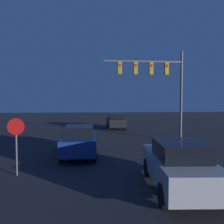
{
  "coord_description": "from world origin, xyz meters",
  "views": [
    {
      "loc": [
        -1.02,
        2.87,
        2.94
      ],
      "look_at": [
        0.0,
        14.24,
        2.37
      ],
      "focal_mm": 35.0,
      "sensor_mm": 36.0,
      "label": 1
    }
  ],
  "objects_px": {
    "car_near": "(178,165)",
    "car_far": "(116,121)",
    "car_mid": "(79,140)",
    "stop_sign": "(16,136)",
    "traffic_signal_mast": "(157,78)"
  },
  "relations": [
    {
      "from": "car_far",
      "to": "stop_sign",
      "type": "xyz_separation_m",
      "value": [
        -5.46,
        -14.2,
        0.72
      ]
    },
    {
      "from": "car_far",
      "to": "car_near",
      "type": "bearing_deg",
      "value": -89.41
    },
    {
      "from": "car_far",
      "to": "traffic_signal_mast",
      "type": "xyz_separation_m",
      "value": [
        2.34,
        -7.15,
        3.82
      ]
    },
    {
      "from": "car_near",
      "to": "car_far",
      "type": "relative_size",
      "value": 1.02
    },
    {
      "from": "car_near",
      "to": "car_far",
      "type": "bearing_deg",
      "value": 95.51
    },
    {
      "from": "car_mid",
      "to": "car_far",
      "type": "bearing_deg",
      "value": 73.86
    },
    {
      "from": "stop_sign",
      "to": "car_far",
      "type": "bearing_deg",
      "value": 68.99
    },
    {
      "from": "car_near",
      "to": "stop_sign",
      "type": "distance_m",
      "value": 6.16
    },
    {
      "from": "car_mid",
      "to": "car_near",
      "type": "bearing_deg",
      "value": -54.59
    },
    {
      "from": "traffic_signal_mast",
      "to": "stop_sign",
      "type": "height_order",
      "value": "traffic_signal_mast"
    },
    {
      "from": "traffic_signal_mast",
      "to": "car_near",
      "type": "bearing_deg",
      "value": -102.55
    },
    {
      "from": "car_mid",
      "to": "stop_sign",
      "type": "height_order",
      "value": "stop_sign"
    },
    {
      "from": "stop_sign",
      "to": "traffic_signal_mast",
      "type": "bearing_deg",
      "value": 42.13
    },
    {
      "from": "stop_sign",
      "to": "car_mid",
      "type": "bearing_deg",
      "value": 51.65
    },
    {
      "from": "traffic_signal_mast",
      "to": "stop_sign",
      "type": "relative_size",
      "value": 2.92
    }
  ]
}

